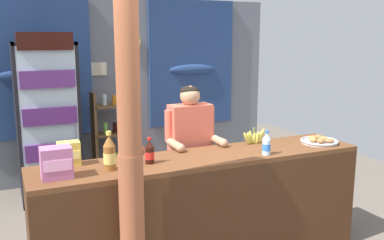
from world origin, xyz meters
TOP-DOWN VIEW (x-y plane):
  - ground_plane at (0.00, 1.25)m, footprint 8.14×8.14m
  - back_wall_curtained at (-0.01, 3.18)m, footprint 4.69×0.22m
  - stall_counter at (0.03, 0.27)m, footprint 2.91×0.59m
  - timber_post at (-0.74, -0.03)m, footprint 0.20×0.18m
  - drink_fridge at (-1.02, 2.55)m, footprint 0.72×0.64m
  - bottle_shelf_rack at (-0.20, 2.80)m, footprint 0.48×0.28m
  - plastic_lawn_chair at (0.78, 2.27)m, footprint 0.55×0.55m
  - shopkeeper at (0.11, 0.85)m, footprint 0.51×0.42m
  - soda_bottle_iced_tea at (-0.80, 0.33)m, footprint 0.09×0.09m
  - soda_bottle_cola at (-0.46, 0.37)m, footprint 0.08×0.08m
  - soda_bottle_water at (0.55, 0.20)m, footprint 0.07×0.07m
  - snack_box_wafer at (-1.19, 0.30)m, footprint 0.22×0.16m
  - snack_box_instant_noodle at (-1.07, 0.58)m, footprint 0.17×0.12m
  - pastry_tray at (1.24, 0.34)m, footprint 0.36×0.36m
  - banana_bunch at (0.66, 0.58)m, footprint 0.28×0.06m

SIDE VIEW (x-z plane):
  - ground_plane at x=0.00m, z-range 0.00..0.00m
  - plastic_lawn_chair at x=0.78m, z-range 0.06..0.92m
  - stall_counter at x=0.03m, z-range 0.11..1.11m
  - bottle_shelf_rack at x=-0.20m, z-range 0.03..1.31m
  - shopkeeper at x=0.11m, z-range 0.21..1.76m
  - pastry_tray at x=1.24m, z-range 0.99..1.06m
  - banana_bunch at x=0.66m, z-range 0.98..1.14m
  - soda_bottle_cola at x=-0.46m, z-range 0.98..1.20m
  - soda_bottle_water at x=0.55m, z-range 0.98..1.20m
  - snack_box_instant_noodle at x=-1.07m, z-range 1.00..1.19m
  - snack_box_wafer at x=-1.19m, z-range 1.00..1.23m
  - drink_fridge at x=-1.02m, z-range 0.09..2.15m
  - soda_bottle_iced_tea at x=-0.80m, z-range 0.98..1.28m
  - timber_post at x=-0.74m, z-range -0.05..2.37m
  - back_wall_curtained at x=-0.01m, z-range 0.05..2.58m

